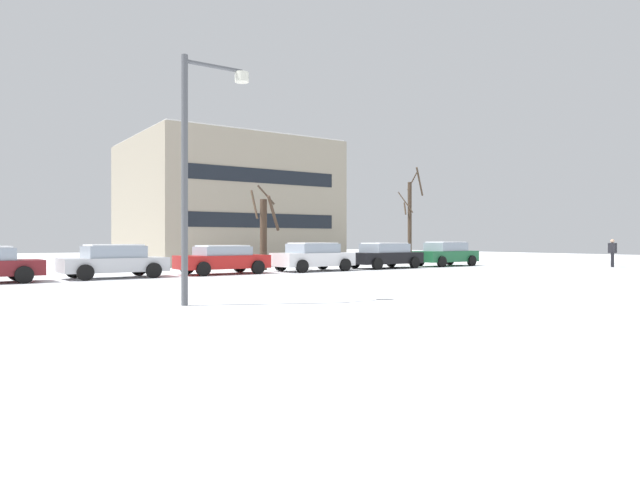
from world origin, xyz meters
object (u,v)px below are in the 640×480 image
(parked_car_black, at_px, (385,255))
(pedestrian_crossing, at_px, (612,251))
(parked_car_silver, at_px, (114,261))
(parked_car_white, at_px, (313,256))
(parked_car_red, at_px, (223,259))
(parked_car_green, at_px, (446,254))
(street_lamp, at_px, (196,154))

(parked_car_black, relative_size, pedestrian_crossing, 2.66)
(parked_car_silver, bearing_deg, parked_car_black, -0.47)
(parked_car_white, distance_m, pedestrian_crossing, 17.97)
(parked_car_silver, bearing_deg, parked_car_red, -0.34)
(parked_car_black, bearing_deg, parked_car_green, 0.21)
(parked_car_black, bearing_deg, street_lamp, -144.65)
(parked_car_green, distance_m, pedestrian_crossing, 9.54)
(parked_car_silver, distance_m, parked_car_green, 19.58)
(street_lamp, relative_size, parked_car_green, 1.46)
(parked_car_white, distance_m, parked_car_green, 9.79)
(parked_car_red, height_order, pedestrian_crossing, pedestrian_crossing)
(parked_car_white, height_order, parked_car_green, parked_car_green)
(parked_car_red, bearing_deg, street_lamp, -117.38)
(street_lamp, xyz_separation_m, parked_car_silver, (0.87, 11.15, -2.98))
(parked_car_white, xyz_separation_m, parked_car_green, (9.79, 0.13, 0.01))
(parked_car_silver, height_order, parked_car_white, parked_car_white)
(street_lamp, bearing_deg, parked_car_white, 45.69)
(parked_car_white, relative_size, pedestrian_crossing, 2.53)
(parked_car_green, bearing_deg, parked_car_white, -179.22)
(parked_car_black, height_order, parked_car_green, parked_car_green)
(pedestrian_crossing, bearing_deg, parked_car_silver, 166.19)
(street_lamp, distance_m, parked_car_green, 23.42)
(parked_car_black, distance_m, pedestrian_crossing, 13.55)
(street_lamp, relative_size, parked_car_silver, 1.44)
(parked_car_white, bearing_deg, pedestrian_crossing, -20.55)
(street_lamp, height_order, parked_car_silver, street_lamp)
(parked_car_green, bearing_deg, parked_car_red, 179.71)
(parked_car_white, bearing_deg, parked_car_black, 1.35)
(street_lamp, relative_size, parked_car_red, 1.43)
(parked_car_silver, bearing_deg, parked_car_green, -0.30)
(parked_car_white, xyz_separation_m, pedestrian_crossing, (16.82, -6.30, 0.20))
(parked_car_white, xyz_separation_m, parked_car_black, (4.89, 0.12, -0.01))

